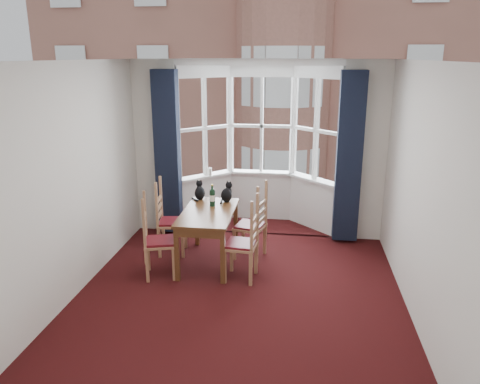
% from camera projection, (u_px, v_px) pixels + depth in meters
% --- Properties ---
extents(floor, '(4.50, 4.50, 0.00)m').
position_uv_depth(floor, '(238.00, 299.00, 5.69)').
color(floor, black).
rests_on(floor, ground).
extents(ceiling, '(4.50, 4.50, 0.00)m').
position_uv_depth(ceiling, '(238.00, 60.00, 4.90)').
color(ceiling, white).
rests_on(ceiling, floor).
extents(wall_left, '(0.00, 4.50, 4.50)m').
position_uv_depth(wall_left, '(71.00, 182.00, 5.55)').
color(wall_left, silver).
rests_on(wall_left, floor).
extents(wall_right, '(0.00, 4.50, 4.50)m').
position_uv_depth(wall_right, '(421.00, 195.00, 5.04)').
color(wall_right, silver).
rests_on(wall_right, floor).
extents(wall_near, '(4.00, 0.00, 4.00)m').
position_uv_depth(wall_near, '(192.00, 279.00, 3.15)').
color(wall_near, silver).
rests_on(wall_near, floor).
extents(wall_back_pier_left, '(0.70, 0.12, 2.80)m').
position_uv_depth(wall_back_pier_left, '(157.00, 148.00, 7.64)').
color(wall_back_pier_left, silver).
rests_on(wall_back_pier_left, floor).
extents(wall_back_pier_right, '(0.70, 0.12, 2.80)m').
position_uv_depth(wall_back_pier_right, '(363.00, 153.00, 7.22)').
color(wall_back_pier_right, silver).
rests_on(wall_back_pier_right, floor).
extents(bay_window, '(2.76, 0.94, 2.80)m').
position_uv_depth(bay_window, '(260.00, 144.00, 7.91)').
color(bay_window, white).
rests_on(bay_window, floor).
extents(curtain_left, '(0.38, 0.22, 2.60)m').
position_uv_depth(curtain_left, '(168.00, 153.00, 7.46)').
color(curtain_left, black).
rests_on(curtain_left, floor).
extents(curtain_right, '(0.38, 0.22, 2.60)m').
position_uv_depth(curtain_right, '(349.00, 158.00, 7.10)').
color(curtain_right, black).
rests_on(curtain_right, floor).
extents(dining_table, '(0.71, 1.32, 0.77)m').
position_uv_depth(dining_table, '(208.00, 218.00, 6.52)').
color(dining_table, brown).
rests_on(dining_table, floor).
extents(chair_left_near, '(0.50, 0.51, 0.92)m').
position_uv_depth(chair_left_near, '(153.00, 243.00, 6.17)').
color(chair_left_near, '#A3744F').
rests_on(chair_left_near, floor).
extents(chair_left_far, '(0.45, 0.47, 0.92)m').
position_uv_depth(chair_left_far, '(166.00, 223.00, 6.90)').
color(chair_left_far, '#A3744F').
rests_on(chair_left_far, floor).
extents(chair_right_near, '(0.44, 0.46, 0.92)m').
position_uv_depth(chair_right_near, '(248.00, 246.00, 6.07)').
color(chair_right_near, '#A3744F').
rests_on(chair_right_near, floor).
extents(chair_right_far, '(0.49, 0.50, 0.92)m').
position_uv_depth(chair_right_far, '(256.00, 227.00, 6.72)').
color(chair_right_far, '#A3744F').
rests_on(chair_right_far, floor).
extents(cat_left, '(0.20, 0.25, 0.30)m').
position_uv_depth(cat_left, '(200.00, 192.00, 7.00)').
color(cat_left, black).
rests_on(cat_left, dining_table).
extents(cat_right, '(0.22, 0.26, 0.31)m').
position_uv_depth(cat_right, '(227.00, 194.00, 6.89)').
color(cat_right, black).
rests_on(cat_right, dining_table).
extents(wine_bottle, '(0.08, 0.08, 0.32)m').
position_uv_depth(wine_bottle, '(212.00, 197.00, 6.68)').
color(wine_bottle, black).
rests_on(wine_bottle, dining_table).
extents(candle_tall, '(0.06, 0.06, 0.13)m').
position_uv_depth(candle_tall, '(210.00, 172.00, 8.00)').
color(candle_tall, white).
rests_on(candle_tall, bay_window).
extents(street, '(80.00, 80.00, 0.00)m').
position_uv_depth(street, '(292.00, 168.00, 38.05)').
color(street, '#333335').
rests_on(street, ground).
extents(tenement_building, '(18.40, 7.80, 15.20)m').
position_uv_depth(tenement_building, '(286.00, 88.00, 18.56)').
color(tenement_building, '#A96957').
rests_on(tenement_building, street).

